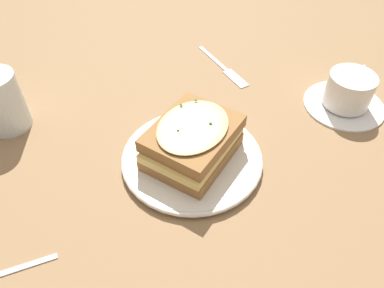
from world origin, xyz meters
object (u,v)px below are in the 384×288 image
Objects in this scene: dinner_plate at (192,158)px; fork at (227,70)px; teacup_with_saucer at (348,93)px; sandwich at (192,141)px; water_glass at (1,102)px.

fork is at bearing -62.29° from dinner_plate.
dinner_plate is at bearing 153.24° from teacup_with_saucer.
sandwich is 0.33m from teacup_with_saucer.
water_glass is (0.42, 0.48, 0.02)m from teacup_with_saucer.
water_glass is at bearing -7.46° from fork.
teacup_with_saucer is at bearing 121.74° from fork.
water_glass is at bearing 28.99° from sandwich.
fork is (0.24, 0.07, -0.03)m from teacup_with_saucer.
teacup_with_saucer is 0.87× the size of fork.
water_glass reaches higher than sandwich.
water_glass is 0.45m from fork.
dinner_plate is 1.38× the size of sandwich.
water_glass is (0.30, 0.17, 0.05)m from dinner_plate.
sandwich is at bearing -151.01° from water_glass.
teacup_with_saucer is at bearing -131.19° from water_glass.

